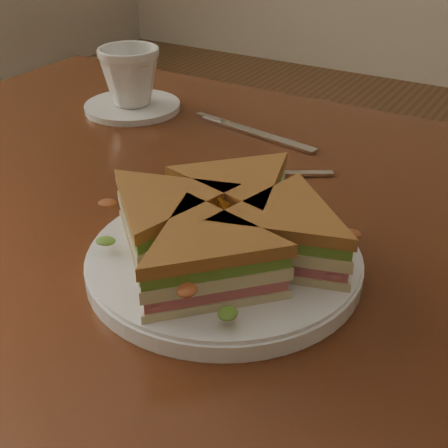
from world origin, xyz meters
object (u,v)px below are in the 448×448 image
sandwich_wedges (224,229)px  spoon (224,173)px  table (235,284)px  knife (249,131)px  plate (224,262)px  saucer (133,107)px  coffee_cup (130,76)px

sandwich_wedges → spoon: bearing=121.0°
table → knife: 0.26m
plate → spoon: size_ratio=1.62×
plate → saucer: size_ratio=1.75×
table → spoon: bearing=129.5°
saucer → coffee_cup: (0.00, 0.00, 0.05)m
plate → knife: plate is taller
sandwich_wedges → coffee_cup: size_ratio=3.12×
coffee_cup → table: bearing=-35.2°
table → plate: 0.15m
sandwich_wedges → spoon: (-0.10, 0.17, -0.04)m
knife → plate: bearing=-55.0°
plate → spoon: bearing=121.0°
table → plate: (0.05, -0.10, 0.11)m
plate → coffee_cup: size_ratio=2.79×
plate → spoon: (-0.10, 0.17, -0.00)m
sandwich_wedges → saucer: size_ratio=1.96×
spoon → coffee_cup: bearing=120.0°
knife → coffee_cup: size_ratio=2.27×
table → spoon: spoon is taller
plate → sandwich_wedges: size_ratio=0.89×
sandwich_wedges → spoon: size_ratio=1.81×
sandwich_wedges → knife: (-0.15, 0.32, -0.04)m
saucer → coffee_cup: bearing=90.0°
table → coffee_cup: size_ratio=12.73×
knife → saucer: saucer is taller
plate → saucer: (-0.35, 0.31, -0.00)m
sandwich_wedges → saucer: bearing=138.9°
sandwich_wedges → knife: sandwich_wedges is taller
coffee_cup → saucer: bearing=-91.4°
spoon → saucer: same height
coffee_cup → spoon: bearing=-29.7°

